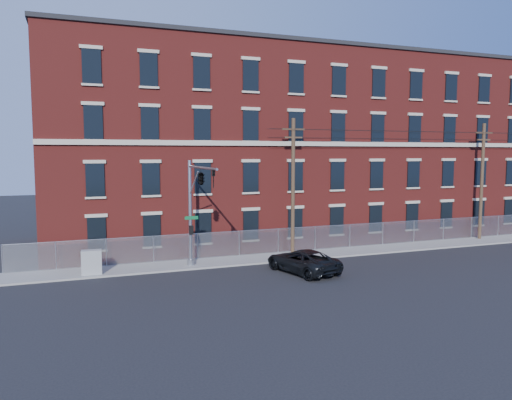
{
  "coord_description": "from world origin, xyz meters",
  "views": [
    {
      "loc": [
        -13.26,
        -27.25,
        7.59
      ],
      "look_at": [
        -1.52,
        4.0,
        4.39
      ],
      "focal_mm": 34.45,
      "sensor_mm": 36.0,
      "label": 1
    }
  ],
  "objects_px": {
    "traffic_signal_mast": "(198,189)",
    "pickup_truck": "(302,261)",
    "utility_pole_near": "(293,184)",
    "utility_cabinet": "(92,262)"
  },
  "relations": [
    {
      "from": "traffic_signal_mast",
      "to": "pickup_truck",
      "type": "xyz_separation_m",
      "value": [
        6.31,
        -1.72,
        -4.65
      ]
    },
    {
      "from": "traffic_signal_mast",
      "to": "utility_pole_near",
      "type": "relative_size",
      "value": 0.7
    },
    {
      "from": "traffic_signal_mast",
      "to": "utility_pole_near",
      "type": "height_order",
      "value": "utility_pole_near"
    },
    {
      "from": "utility_pole_near",
      "to": "pickup_truck",
      "type": "xyz_separation_m",
      "value": [
        -1.69,
        -5.14,
        -4.6
      ]
    },
    {
      "from": "utility_pole_near",
      "to": "pickup_truck",
      "type": "relative_size",
      "value": 1.87
    },
    {
      "from": "traffic_signal_mast",
      "to": "pickup_truck",
      "type": "relative_size",
      "value": 1.31
    },
    {
      "from": "utility_pole_near",
      "to": "utility_cabinet",
      "type": "relative_size",
      "value": 6.65
    },
    {
      "from": "pickup_truck",
      "to": "utility_cabinet",
      "type": "bearing_deg",
      "value": -30.79
    },
    {
      "from": "pickup_truck",
      "to": "utility_cabinet",
      "type": "relative_size",
      "value": 3.55
    },
    {
      "from": "pickup_truck",
      "to": "utility_cabinet",
      "type": "xyz_separation_m",
      "value": [
        -12.62,
        3.74,
        0.13
      ]
    }
  ]
}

